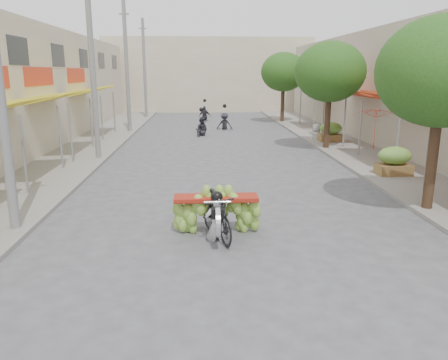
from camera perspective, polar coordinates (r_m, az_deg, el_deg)
ground at (r=8.27m, az=3.43°, el=-13.39°), size 120.00×120.00×0.00m
sidewalk_left at (r=23.42m, az=-18.28°, el=4.06°), size 4.00×60.00×0.12m
sidewalk_right at (r=23.94m, az=16.19°, el=4.41°), size 4.00×60.00×0.12m
far_building at (r=45.30m, az=-2.07°, el=13.55°), size 20.00×6.00×7.00m
utility_pole_mid at (r=19.82m, az=-16.83°, el=14.04°), size 0.60×0.24×8.00m
utility_pole_far at (r=28.65m, az=-12.59°, el=14.08°), size 0.60×0.24×8.00m
utility_pole_back at (r=37.57m, az=-10.35°, el=14.07°), size 0.60×0.24×8.00m
street_tree_near at (r=12.92m, az=26.63°, el=12.47°), size 3.40×3.40×5.25m
street_tree_mid at (r=22.20m, az=13.69°, el=13.53°), size 3.40×3.40×5.25m
street_tree_far at (r=33.88m, az=7.78°, el=13.79°), size 3.40×3.40×5.25m
produce_crate_mid at (r=17.13m, az=21.37°, el=2.62°), size 1.20×0.88×1.16m
produce_crate_far at (r=24.54m, az=13.76°, el=6.33°), size 1.20×0.88×1.16m
banana_motorbike at (r=10.22m, az=-0.99°, el=-3.87°), size 2.20×1.99×1.93m
market_umbrella at (r=18.38m, az=19.41°, el=8.92°), size 2.15×2.15×1.67m
pedestrian at (r=25.29m, az=12.08°, el=7.19°), size 0.94×0.71×1.68m
bg_motorbike_a at (r=26.85m, az=-2.96°, el=7.41°), size 1.05×1.67×1.95m
bg_motorbike_b at (r=29.68m, az=0.07°, el=8.30°), size 1.11×1.53×1.95m
bg_motorbike_c at (r=35.44m, az=-2.54°, el=9.14°), size 0.98×1.43×1.95m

